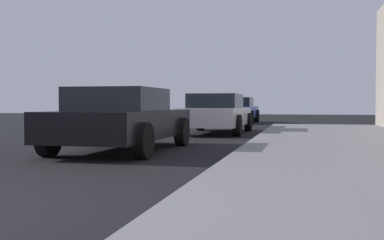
{
  "coord_description": "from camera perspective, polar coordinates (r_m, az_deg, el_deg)",
  "views": [
    {
      "loc": [
        3.14,
        -3.33,
        0.96
      ],
      "look_at": [
        1.58,
        3.35,
        0.72
      ],
      "focal_mm": 44.52,
      "sensor_mm": 36.0,
      "label": 1
    }
  ],
  "objects": [
    {
      "name": "car_silver",
      "position": [
        15.42,
        2.98,
        0.81
      ],
      "size": [
        1.94,
        4.53,
        1.27
      ],
      "color": "#B7B7BF",
      "rests_on": "ground_plane"
    },
    {
      "name": "car_black",
      "position": [
        9.73,
        -8.41,
        0.11
      ],
      "size": [
        2.02,
        4.22,
        1.27
      ],
      "color": "black",
      "rests_on": "ground_plane"
    },
    {
      "name": "car_blue",
      "position": [
        23.83,
        5.35,
        1.21
      ],
      "size": [
        1.97,
        4.31,
        1.43
      ],
      "color": "#233899",
      "rests_on": "ground_plane"
    }
  ]
}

